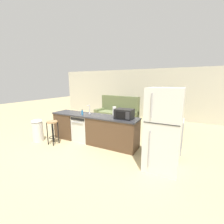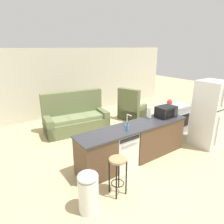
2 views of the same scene
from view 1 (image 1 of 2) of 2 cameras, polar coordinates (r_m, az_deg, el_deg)
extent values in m
plane|color=tan|center=(5.10, -8.31, -10.89)|extent=(24.00, 24.00, 0.00)
cube|color=beige|center=(8.42, 10.16, 6.92)|extent=(10.00, 0.06, 2.60)
cube|color=brown|center=(5.53, -16.29, -4.76)|extent=(0.75, 0.62, 0.86)
cube|color=brown|center=(4.54, 0.11, -7.80)|extent=(1.55, 0.62, 0.86)
cube|color=#333338|center=(4.75, -7.14, -1.38)|extent=(2.94, 0.66, 0.04)
cube|color=black|center=(5.01, -6.90, -10.80)|extent=(2.86, 0.56, 0.08)
cube|color=silver|center=(5.10, -10.74, -5.95)|extent=(0.58, 0.58, 0.84)
cube|color=black|center=(4.79, -13.08, -2.73)|extent=(0.52, 0.01, 0.08)
cylinder|color=#B2B2B7|center=(4.80, -13.13, -3.92)|extent=(0.44, 0.02, 0.02)
cube|color=#A8AAB2|center=(4.63, 20.63, -8.22)|extent=(0.76, 0.64, 0.85)
cube|color=black|center=(4.31, 20.12, -9.04)|extent=(0.53, 0.01, 0.43)
cylinder|color=silver|center=(4.22, 20.29, -6.21)|extent=(0.61, 0.03, 0.03)
cube|color=#B7B7BC|center=(4.51, 21.02, -2.81)|extent=(0.76, 0.64, 0.05)
torus|color=black|center=(4.40, 18.64, -2.73)|extent=(0.16, 0.16, 0.01)
torus|color=black|center=(4.37, 23.07, -3.16)|extent=(0.16, 0.16, 0.01)
torus|color=black|center=(4.65, 19.13, -2.04)|extent=(0.16, 0.16, 0.01)
torus|color=black|center=(4.62, 23.33, -2.43)|extent=(0.16, 0.16, 0.01)
cube|color=silver|center=(3.45, 18.91, -6.39)|extent=(0.72, 0.70, 1.81)
cylinder|color=#B2B2B7|center=(3.00, 14.77, 2.29)|extent=(0.02, 0.02, 0.48)
cylinder|color=#B2B2B7|center=(3.26, 13.95, -13.61)|extent=(0.02, 0.02, 0.78)
cube|color=black|center=(3.05, 18.15, -4.37)|extent=(0.68, 0.01, 0.01)
cube|color=black|center=(4.22, 4.70, -0.71)|extent=(0.50, 0.36, 0.28)
cube|color=black|center=(4.08, 3.12, -1.13)|extent=(0.27, 0.01, 0.18)
cube|color=#2D2D33|center=(4.00, 5.93, -1.43)|extent=(0.11, 0.01, 0.21)
cylinder|color=silver|center=(4.91, -8.47, -0.58)|extent=(0.07, 0.07, 0.03)
cylinder|color=silver|center=(4.89, -8.52, 1.08)|extent=(0.02, 0.02, 0.26)
cylinder|color=silver|center=(4.81, -9.05, 2.47)|extent=(0.02, 0.14, 0.02)
cylinder|color=#4C4C51|center=(4.59, 0.88, -1.42)|extent=(0.14, 0.14, 0.01)
cylinder|color=white|center=(4.56, 0.88, 0.31)|extent=(0.11, 0.11, 0.27)
cylinder|color=#338CCC|center=(4.84, -11.28, -0.20)|extent=(0.06, 0.06, 0.14)
cylinder|color=black|center=(4.82, -11.32, 0.83)|extent=(0.02, 0.02, 0.04)
sphere|color=red|center=(4.63, 19.25, -0.94)|extent=(0.17, 0.17, 0.17)
sphere|color=black|center=(4.61, 19.33, 0.21)|extent=(0.03, 0.03, 0.03)
cone|color=red|center=(4.62, 20.25, -0.83)|extent=(0.08, 0.04, 0.06)
cylinder|color=tan|center=(4.96, -21.89, -3.50)|extent=(0.32, 0.32, 0.04)
cylinder|color=black|center=(5.07, -23.37, -7.64)|extent=(0.03, 0.03, 0.70)
cylinder|color=black|center=(4.91, -21.69, -8.14)|extent=(0.03, 0.03, 0.70)
cylinder|color=black|center=(5.21, -21.47, -7.01)|extent=(0.03, 0.03, 0.70)
cylinder|color=black|center=(5.05, -19.77, -7.47)|extent=(0.03, 0.03, 0.70)
torus|color=black|center=(5.10, -21.47, -8.95)|extent=(0.25, 0.25, 0.02)
cylinder|color=white|center=(5.52, -26.44, -6.83)|extent=(0.34, 0.34, 0.62)
ellipsoid|color=white|center=(5.43, -26.77, -3.20)|extent=(0.35, 0.35, 0.14)
cube|color=#667047|center=(7.12, 1.48, -2.58)|extent=(2.10, 1.15, 0.42)
cube|color=#667047|center=(7.30, 2.92, 1.17)|extent=(2.01, 0.50, 1.27)
cube|color=#667047|center=(7.61, -4.19, -0.92)|extent=(0.31, 0.92, 0.62)
cube|color=#667047|center=(6.66, 7.97, -2.78)|extent=(0.31, 0.92, 0.62)
cube|color=#7D8959|center=(7.33, -2.32, -0.02)|extent=(0.64, 0.70, 0.12)
cube|color=#7D8959|center=(7.02, 1.26, -0.52)|extent=(0.64, 0.70, 0.12)
cube|color=#7D8959|center=(6.74, 5.17, -1.06)|extent=(0.64, 0.70, 0.12)
cube|color=#667047|center=(6.39, 19.99, -4.98)|extent=(1.04, 1.07, 0.40)
cube|color=#667047|center=(6.24, 17.54, -1.42)|extent=(0.47, 0.87, 1.20)
cube|color=#667047|center=(6.05, 20.69, -5.20)|extent=(0.81, 0.41, 0.55)
cube|color=#667047|center=(6.70, 19.44, -3.55)|extent=(0.81, 0.41, 0.55)
camera|label=2|loc=(5.65, -58.14, 13.56)|focal=32.00mm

